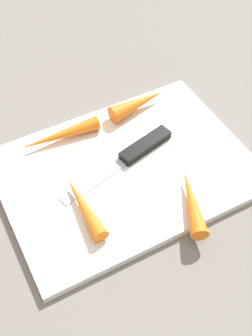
{
  "coord_description": "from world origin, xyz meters",
  "views": [
    {
      "loc": [
        0.19,
        0.35,
        0.5
      ],
      "look_at": [
        0.0,
        0.0,
        0.01
      ],
      "focal_mm": 46.02,
      "sensor_mm": 36.0,
      "label": 1
    }
  ],
  "objects_px": {
    "carrot_longest": "(59,135)",
    "carrot_short": "(192,201)",
    "cutting_board": "(126,171)",
    "carrot_long": "(83,206)",
    "carrot_shortest": "(138,103)",
    "knife": "(139,150)"
  },
  "relations": [
    {
      "from": "carrot_longest",
      "to": "carrot_short",
      "type": "relative_size",
      "value": 1.2
    },
    {
      "from": "cutting_board",
      "to": "carrot_long",
      "type": "bearing_deg",
      "value": 24.52
    },
    {
      "from": "carrot_longest",
      "to": "carrot_long",
      "type": "xyz_separation_m",
      "value": [
        0.02,
        0.14,
        -0.0
      ]
    },
    {
      "from": "carrot_shortest",
      "to": "carrot_short",
      "type": "xyz_separation_m",
      "value": [
        0.03,
        0.2,
        -0.0
      ]
    },
    {
      "from": "cutting_board",
      "to": "carrot_shortest",
      "type": "bearing_deg",
      "value": -127.31
    },
    {
      "from": "knife",
      "to": "carrot_long",
      "type": "xyz_separation_m",
      "value": [
        0.12,
        0.06,
        0.01
      ]
    },
    {
      "from": "carrot_shortest",
      "to": "carrot_longest",
      "type": "bearing_deg",
      "value": 175.57
    },
    {
      "from": "cutting_board",
      "to": "carrot_long",
      "type": "height_order",
      "value": "carrot_long"
    },
    {
      "from": "carrot_long",
      "to": "knife",
      "type": "bearing_deg",
      "value": -64.55
    },
    {
      "from": "carrot_shortest",
      "to": "carrot_short",
      "type": "height_order",
      "value": "carrot_shortest"
    },
    {
      "from": "carrot_short",
      "to": "cutting_board",
      "type": "bearing_deg",
      "value": 46.56
    },
    {
      "from": "knife",
      "to": "carrot_longest",
      "type": "distance_m",
      "value": 0.12
    },
    {
      "from": "carrot_longest",
      "to": "carrot_shortest",
      "type": "bearing_deg",
      "value": -176.0
    },
    {
      "from": "knife",
      "to": "carrot_short",
      "type": "bearing_deg",
      "value": 83.42
    },
    {
      "from": "carrot_longest",
      "to": "carrot_long",
      "type": "height_order",
      "value": "same"
    },
    {
      "from": "knife",
      "to": "carrot_short",
      "type": "relative_size",
      "value": 1.87
    },
    {
      "from": "carrot_short",
      "to": "carrot_long",
      "type": "bearing_deg",
      "value": 86.71
    },
    {
      "from": "cutting_board",
      "to": "carrot_longest",
      "type": "height_order",
      "value": "carrot_longest"
    },
    {
      "from": "carrot_shortest",
      "to": "carrot_longest",
      "type": "distance_m",
      "value": 0.14
    },
    {
      "from": "cutting_board",
      "to": "knife",
      "type": "distance_m",
      "value": 0.04
    },
    {
      "from": "knife",
      "to": "carrot_short",
      "type": "xyz_separation_m",
      "value": [
        -0.01,
        0.12,
        0.01
      ]
    },
    {
      "from": "knife",
      "to": "carrot_long",
      "type": "relative_size",
      "value": 1.84
    }
  ]
}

